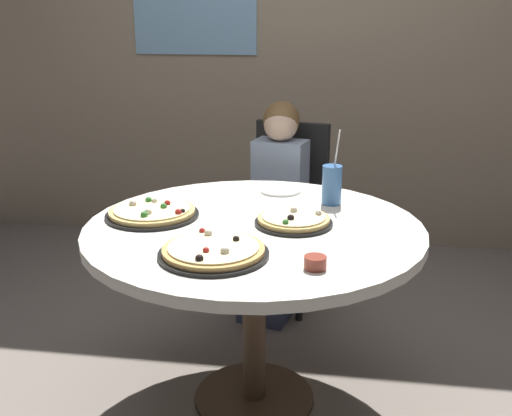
# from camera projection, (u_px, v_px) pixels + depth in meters

# --- Properties ---
(ground_plane) EXTENTS (8.00, 8.00, 0.00)m
(ground_plane) POSITION_uv_depth(u_px,v_px,m) (254.00, 399.00, 2.46)
(ground_plane) COLOR slate
(wall_with_window) EXTENTS (5.20, 0.14, 2.90)m
(wall_with_window) POSITION_uv_depth(u_px,v_px,m) (299.00, 20.00, 3.82)
(wall_with_window) COLOR gray
(wall_with_window) RESTS_ON ground_plane
(dining_table) EXTENTS (1.25, 1.25, 0.75)m
(dining_table) POSITION_uv_depth(u_px,v_px,m) (254.00, 249.00, 2.26)
(dining_table) COLOR silver
(dining_table) RESTS_ON ground_plane
(chair_wooden) EXTENTS (0.48, 0.48, 0.95)m
(chair_wooden) POSITION_uv_depth(u_px,v_px,m) (286.00, 203.00, 3.22)
(chair_wooden) COLOR black
(chair_wooden) RESTS_ON ground_plane
(diner_child) EXTENTS (0.33, 0.43, 1.08)m
(diner_child) POSITION_uv_depth(u_px,v_px,m) (275.00, 222.00, 3.07)
(diner_child) COLOR #3F4766
(diner_child) RESTS_ON ground_plane
(pizza_veggie) EXTENTS (0.36, 0.36, 0.05)m
(pizza_veggie) POSITION_uv_depth(u_px,v_px,m) (214.00, 251.00, 1.94)
(pizza_veggie) COLOR black
(pizza_veggie) RESTS_ON dining_table
(pizza_cheese) EXTENTS (0.36, 0.36, 0.05)m
(pizza_cheese) POSITION_uv_depth(u_px,v_px,m) (152.00, 212.00, 2.32)
(pizza_cheese) COLOR black
(pizza_cheese) RESTS_ON dining_table
(pizza_pepperoni) EXTENTS (0.29, 0.29, 0.05)m
(pizza_pepperoni) POSITION_uv_depth(u_px,v_px,m) (294.00, 220.00, 2.23)
(pizza_pepperoni) COLOR black
(pizza_pepperoni) RESTS_ON dining_table
(soda_cup) EXTENTS (0.08, 0.08, 0.31)m
(soda_cup) POSITION_uv_depth(u_px,v_px,m) (332.00, 185.00, 2.45)
(soda_cup) COLOR #3F72B2
(soda_cup) RESTS_ON dining_table
(sauce_bowl) EXTENTS (0.07, 0.07, 0.04)m
(sauce_bowl) POSITION_uv_depth(u_px,v_px,m) (315.00, 263.00, 1.84)
(sauce_bowl) COLOR brown
(sauce_bowl) RESTS_ON dining_table
(plate_small) EXTENTS (0.18, 0.18, 0.01)m
(plate_small) POSITION_uv_depth(u_px,v_px,m) (280.00, 190.00, 2.64)
(plate_small) COLOR white
(plate_small) RESTS_ON dining_table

